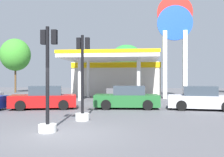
{
  "coord_description": "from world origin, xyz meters",
  "views": [
    {
      "loc": [
        3.0,
        -9.32,
        2.1
      ],
      "look_at": [
        -0.06,
        15.58,
        2.06
      ],
      "focal_mm": 40.98,
      "sensor_mm": 36.0,
      "label": 1
    }
  ],
  "objects_px": {
    "car_3": "(44,98)",
    "tree_1": "(126,58)",
    "station_pole_sign": "(175,34)",
    "car_2": "(127,98)",
    "traffic_signal_0": "(48,93)",
    "car_1": "(202,99)",
    "tree_0": "(15,55)",
    "traffic_signal_2": "(83,91)"
  },
  "relations": [
    {
      "from": "station_pole_sign",
      "to": "traffic_signal_2",
      "type": "xyz_separation_m",
      "value": [
        -6.19,
        -14.21,
        -5.11
      ]
    },
    {
      "from": "traffic_signal_2",
      "to": "tree_1",
      "type": "bearing_deg",
      "value": 88.19
    },
    {
      "from": "traffic_signal_2",
      "to": "tree_1",
      "type": "distance_m",
      "value": 22.68
    },
    {
      "from": "car_3",
      "to": "tree_1",
      "type": "bearing_deg",
      "value": 76.14
    },
    {
      "from": "traffic_signal_2",
      "to": "station_pole_sign",
      "type": "bearing_deg",
      "value": 66.47
    },
    {
      "from": "car_2",
      "to": "tree_1",
      "type": "xyz_separation_m",
      "value": [
        -1.17,
        17.17,
        4.17
      ]
    },
    {
      "from": "traffic_signal_0",
      "to": "tree_1",
      "type": "bearing_deg",
      "value": 86.78
    },
    {
      "from": "traffic_signal_0",
      "to": "tree_1",
      "type": "height_order",
      "value": "tree_1"
    },
    {
      "from": "station_pole_sign",
      "to": "traffic_signal_2",
      "type": "distance_m",
      "value": 16.32
    },
    {
      "from": "traffic_signal_2",
      "to": "tree_1",
      "type": "relative_size",
      "value": 0.64
    },
    {
      "from": "car_2",
      "to": "traffic_signal_0",
      "type": "height_order",
      "value": "traffic_signal_0"
    },
    {
      "from": "traffic_signal_2",
      "to": "tree_0",
      "type": "height_order",
      "value": "tree_0"
    },
    {
      "from": "tree_0",
      "to": "tree_1",
      "type": "height_order",
      "value": "tree_0"
    },
    {
      "from": "station_pole_sign",
      "to": "traffic_signal_2",
      "type": "relative_size",
      "value": 2.51
    },
    {
      "from": "car_1",
      "to": "tree_1",
      "type": "distance_m",
      "value": 18.8
    },
    {
      "from": "traffic_signal_2",
      "to": "car_1",
      "type": "bearing_deg",
      "value": 36.85
    },
    {
      "from": "traffic_signal_2",
      "to": "car_2",
      "type": "bearing_deg",
      "value": 70.31
    },
    {
      "from": "tree_0",
      "to": "tree_1",
      "type": "relative_size",
      "value": 1.18
    },
    {
      "from": "car_1",
      "to": "tree_0",
      "type": "relative_size",
      "value": 0.59
    },
    {
      "from": "station_pole_sign",
      "to": "traffic_signal_0",
      "type": "xyz_separation_m",
      "value": [
        -6.9,
        -17.0,
        -5.07
      ]
    },
    {
      "from": "traffic_signal_0",
      "to": "tree_1",
      "type": "xyz_separation_m",
      "value": [
        1.42,
        25.2,
        3.38
      ]
    },
    {
      "from": "traffic_signal_0",
      "to": "traffic_signal_2",
      "type": "xyz_separation_m",
      "value": [
        0.71,
        2.79,
        -0.04
      ]
    },
    {
      "from": "station_pole_sign",
      "to": "car_1",
      "type": "bearing_deg",
      "value": -85.77
    },
    {
      "from": "car_3",
      "to": "traffic_signal_0",
      "type": "xyz_separation_m",
      "value": [
        3.04,
        -7.14,
        0.8
      ]
    },
    {
      "from": "station_pole_sign",
      "to": "car_2",
      "type": "relative_size",
      "value": 2.32
    },
    {
      "from": "tree_1",
      "to": "car_1",
      "type": "bearing_deg",
      "value": -70.4
    },
    {
      "from": "station_pole_sign",
      "to": "tree_0",
      "type": "bearing_deg",
      "value": 158.76
    },
    {
      "from": "traffic_signal_0",
      "to": "car_1",
      "type": "bearing_deg",
      "value": 46.35
    },
    {
      "from": "car_2",
      "to": "tree_0",
      "type": "xyz_separation_m",
      "value": [
        -17.3,
        17.36,
        4.75
      ]
    },
    {
      "from": "car_3",
      "to": "tree_0",
      "type": "bearing_deg",
      "value": 122.59
    },
    {
      "from": "traffic_signal_0",
      "to": "tree_1",
      "type": "distance_m",
      "value": 25.47
    },
    {
      "from": "station_pole_sign",
      "to": "car_3",
      "type": "xyz_separation_m",
      "value": [
        -9.94,
        -9.86,
        -5.88
      ]
    },
    {
      "from": "station_pole_sign",
      "to": "car_3",
      "type": "bearing_deg",
      "value": -135.23
    },
    {
      "from": "station_pole_sign",
      "to": "car_1",
      "type": "xyz_separation_m",
      "value": [
        0.67,
        -9.07,
        -5.88
      ]
    },
    {
      "from": "car_3",
      "to": "tree_1",
      "type": "distance_m",
      "value": 19.07
    },
    {
      "from": "station_pole_sign",
      "to": "car_3",
      "type": "relative_size",
      "value": 2.24
    },
    {
      "from": "car_2",
      "to": "tree_1",
      "type": "height_order",
      "value": "tree_1"
    },
    {
      "from": "station_pole_sign",
      "to": "tree_1",
      "type": "height_order",
      "value": "station_pole_sign"
    },
    {
      "from": "car_1",
      "to": "traffic_signal_0",
      "type": "relative_size",
      "value": 1.11
    },
    {
      "from": "station_pole_sign",
      "to": "traffic_signal_0",
      "type": "relative_size",
      "value": 2.58
    },
    {
      "from": "station_pole_sign",
      "to": "tree_1",
      "type": "relative_size",
      "value": 1.6
    },
    {
      "from": "car_1",
      "to": "car_2",
      "type": "relative_size",
      "value": 1.01
    }
  ]
}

